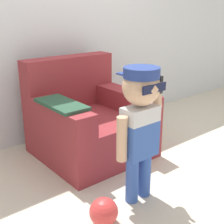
{
  "coord_description": "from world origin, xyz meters",
  "views": [
    {
      "loc": [
        -1.94,
        -2.48,
        1.47
      ],
      "look_at": [
        -0.31,
        -0.5,
        0.6
      ],
      "focal_mm": 50.0,
      "sensor_mm": 36.0,
      "label": 1
    }
  ],
  "objects_px": {
    "person_child": "(140,115)",
    "toy_ball": "(104,212)",
    "armchair": "(88,121)",
    "side_table": "(138,107)"
  },
  "relations": [
    {
      "from": "person_child",
      "to": "side_table",
      "type": "height_order",
      "value": "person_child"
    },
    {
      "from": "person_child",
      "to": "toy_ball",
      "type": "xyz_separation_m",
      "value": [
        -0.41,
        -0.08,
        -0.61
      ]
    },
    {
      "from": "armchair",
      "to": "side_table",
      "type": "distance_m",
      "value": 0.82
    },
    {
      "from": "armchair",
      "to": "toy_ball",
      "type": "distance_m",
      "value": 1.21
    },
    {
      "from": "toy_ball",
      "to": "armchair",
      "type": "bearing_deg",
      "value": 59.79
    },
    {
      "from": "person_child",
      "to": "toy_ball",
      "type": "distance_m",
      "value": 0.74
    },
    {
      "from": "armchair",
      "to": "toy_ball",
      "type": "bearing_deg",
      "value": -120.21
    },
    {
      "from": "side_table",
      "to": "armchair",
      "type": "bearing_deg",
      "value": -173.51
    },
    {
      "from": "armchair",
      "to": "person_child",
      "type": "bearing_deg",
      "value": -101.15
    },
    {
      "from": "toy_ball",
      "to": "person_child",
      "type": "bearing_deg",
      "value": 11.02
    }
  ]
}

